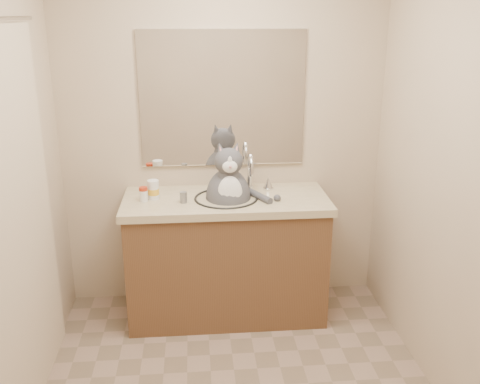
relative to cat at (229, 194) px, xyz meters
name	(u,v)px	position (x,y,z in m)	size (l,w,h in m)	color
room	(238,194)	(-0.02, -0.95, 0.32)	(2.22, 2.52, 2.42)	gray
vanity	(226,254)	(-0.02, 0.02, -0.44)	(1.34, 0.59, 1.12)	brown
mirror	(223,99)	(-0.02, 0.29, 0.57)	(1.10, 0.02, 0.90)	white
shower_curtain	(16,227)	(-1.07, -0.85, 0.15)	(0.02, 1.30, 1.93)	beige
cat	(229,194)	(0.00, 0.00, 0.00)	(0.43, 0.34, 0.59)	#4E4E54
pill_bottle_redcap	(144,194)	(-0.55, -0.01, 0.02)	(0.07, 0.07, 0.09)	white
pill_bottle_orange	(153,190)	(-0.49, 0.03, 0.03)	(0.09, 0.09, 0.13)	white
grey_canister	(183,197)	(-0.29, -0.06, 0.01)	(0.06, 0.06, 0.07)	slate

